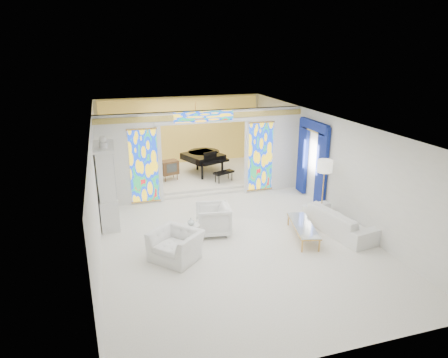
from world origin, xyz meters
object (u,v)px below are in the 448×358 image
object	(u,v)px
china_cabinet	(107,186)
armchair_right	(213,219)
coffee_table	(303,226)
sofa	(340,221)
grand_piano	(204,156)
tv_console	(169,167)
armchair_left	(176,245)

from	to	relation	value
china_cabinet	armchair_right	xyz separation A→B (m)	(2.74, -1.51, -0.75)
armchair_right	coffee_table	size ratio (longest dim) A/B	0.51
china_cabinet	armchair_right	world-z (taller)	china_cabinet
china_cabinet	sofa	size ratio (longest dim) A/B	1.17
grand_piano	china_cabinet	bearing A→B (deg)	-158.17
grand_piano	armchair_right	bearing A→B (deg)	-123.13
china_cabinet	sofa	xyz separation A→B (m)	(6.17, -2.46, -0.83)
grand_piano	tv_console	world-z (taller)	grand_piano
china_cabinet	tv_console	bearing A→B (deg)	53.05
armchair_left	tv_console	size ratio (longest dim) A/B	1.51
china_cabinet	tv_console	size ratio (longest dim) A/B	3.65
sofa	grand_piano	world-z (taller)	grand_piano
armchair_right	grand_piano	xyz separation A→B (m)	(1.03, 5.09, 0.42)
armchair_right	tv_console	xyz separation A→B (m)	(-0.47, 4.53, 0.24)
armchair_right	china_cabinet	bearing A→B (deg)	-110.46
armchair_right	tv_console	world-z (taller)	tv_console
coffee_table	grand_piano	world-z (taller)	grand_piano
tv_console	china_cabinet	bearing A→B (deg)	-143.86
coffee_table	armchair_left	bearing A→B (deg)	-177.95
coffee_table	armchair_right	bearing A→B (deg)	156.76
sofa	armchair_right	bearing A→B (deg)	65.10
china_cabinet	armchair_left	xyz separation A→B (m)	(1.48, -2.62, -0.80)
armchair_left	sofa	bearing A→B (deg)	49.47
tv_console	coffee_table	bearing A→B (deg)	-80.42
china_cabinet	coffee_table	distance (m)	5.65
armchair_right	grand_piano	distance (m)	5.21
armchair_left	armchair_right	xyz separation A→B (m)	(1.26, 1.10, 0.05)
armchair_right	grand_piano	world-z (taller)	grand_piano
coffee_table	grand_piano	size ratio (longest dim) A/B	0.66
armchair_left	armchair_right	world-z (taller)	armchair_right
tv_console	armchair_right	bearing A→B (deg)	-100.99
armchair_left	tv_console	bearing A→B (deg)	129.55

